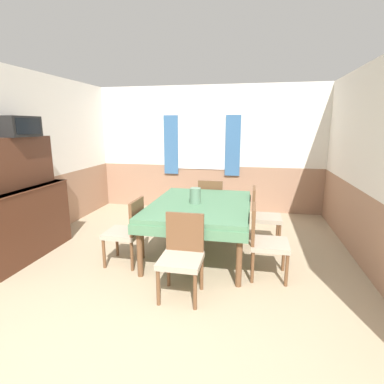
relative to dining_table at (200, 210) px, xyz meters
The scene contains 13 objects.
ground_plane 2.33m from the dining_table, 96.08° to the right, with size 16.00×16.00×0.00m, color tan.
wall_back 2.43m from the dining_table, 96.02° to the left, with size 5.11×0.10×2.60m.
wall_left 2.70m from the dining_table, behind, with size 0.05×4.93×2.60m.
wall_right 2.24m from the dining_table, ahead, with size 0.05×4.93×2.60m.
dining_table is the anchor object (origin of this frame).
chair_left_near 1.03m from the dining_table, 148.65° to the right, with size 0.44×0.44×0.88m.
chair_right_near 1.03m from the dining_table, 31.35° to the right, with size 0.44×0.44×0.88m.
chair_head_window 1.11m from the dining_table, 90.00° to the left, with size 0.44×0.44×0.88m.
chair_right_far 1.03m from the dining_table, 31.35° to the left, with size 0.44×0.44×0.88m.
chair_head_near 1.11m from the dining_table, 90.00° to the right, with size 0.44×0.44×0.88m.
sideboard 2.44m from the dining_table, 165.70° to the right, with size 0.46×1.44×1.64m.
tv 2.65m from the dining_table, 168.51° to the right, with size 0.29×0.53×0.27m.
vase 0.22m from the dining_table, 149.22° to the right, with size 0.15×0.15×0.22m.
Camera 1 is at (0.93, -1.75, 1.80)m, focal length 28.00 mm.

